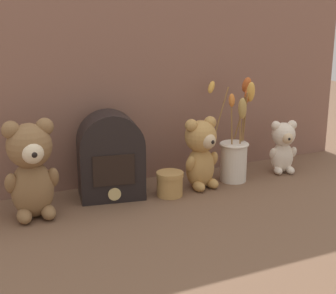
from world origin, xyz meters
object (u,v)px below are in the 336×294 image
decorative_tin_tall (170,184)px  teddy_bear_small (283,146)px  teddy_bear_medium (201,152)px  teddy_bear_large (31,167)px  vintage_radio (111,157)px  flower_vase (235,151)px

decorative_tin_tall → teddy_bear_small: bearing=4.7°
teddy_bear_medium → teddy_bear_large: bearing=-178.8°
vintage_radio → decorative_tin_tall: (0.15, -0.06, -0.08)m
teddy_bear_small → decorative_tin_tall: teddy_bear_small is taller
flower_vase → vintage_radio: size_ratio=1.30×
teddy_bear_large → vintage_radio: bearing=12.7°
decorative_tin_tall → teddy_bear_large: bearing=178.3°
teddy_bear_large → flower_vase: size_ratio=0.81×
teddy_bear_large → flower_vase: flower_vase is taller
teddy_bear_large → flower_vase: 0.62m
vintage_radio → teddy_bear_large: bearing=-167.3°
teddy_bear_large → vintage_radio: teddy_bear_large is taller
teddy_bear_medium → decorative_tin_tall: teddy_bear_medium is taller
teddy_bear_small → decorative_tin_tall: size_ratio=2.21×
teddy_bear_medium → vintage_radio: 0.27m
teddy_bear_large → vintage_radio: 0.23m
teddy_bear_small → vintage_radio: bearing=177.2°
teddy_bear_medium → teddy_bear_small: teddy_bear_medium is taller
teddy_bear_large → teddy_bear_small: teddy_bear_large is taller
teddy_bear_small → flower_vase: 0.18m
teddy_bear_small → vintage_radio: size_ratio=0.70×
teddy_bear_large → teddy_bear_small: bearing=1.6°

